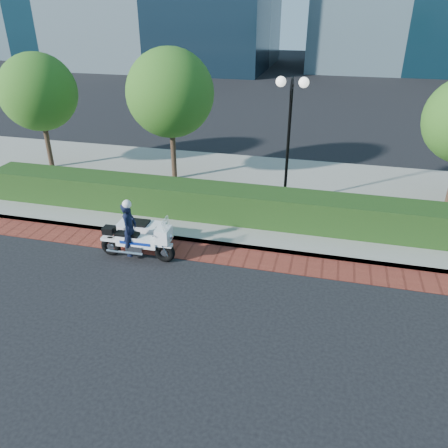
% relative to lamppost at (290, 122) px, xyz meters
% --- Properties ---
extents(ground, '(120.00, 120.00, 0.00)m').
position_rel_lamppost_xyz_m(ground, '(-1.00, -5.20, -2.96)').
color(ground, black).
rests_on(ground, ground).
extents(brick_strip, '(60.00, 1.00, 0.01)m').
position_rel_lamppost_xyz_m(brick_strip, '(-1.00, -3.70, -2.95)').
color(brick_strip, maroon).
rests_on(brick_strip, ground).
extents(sidewalk, '(60.00, 8.00, 0.15)m').
position_rel_lamppost_xyz_m(sidewalk, '(-1.00, 0.80, -2.88)').
color(sidewalk, gray).
rests_on(sidewalk, ground).
extents(hedge_main, '(18.00, 1.20, 1.00)m').
position_rel_lamppost_xyz_m(hedge_main, '(-1.00, -1.60, -2.31)').
color(hedge_main, '#113314').
rests_on(hedge_main, sidewalk).
extents(lamppost, '(1.02, 0.70, 4.21)m').
position_rel_lamppost_xyz_m(lamppost, '(0.00, 0.00, 0.00)').
color(lamppost, black).
rests_on(lamppost, sidewalk).
extents(tree_a, '(3.00, 3.00, 4.58)m').
position_rel_lamppost_xyz_m(tree_a, '(-10.00, 1.30, 0.26)').
color(tree_a, '#332319').
rests_on(tree_a, sidewalk).
extents(tree_b, '(3.20, 3.20, 4.89)m').
position_rel_lamppost_xyz_m(tree_b, '(-4.50, 1.30, 0.48)').
color(tree_b, '#332319').
rests_on(tree_b, sidewalk).
extents(police_motorcycle, '(2.18, 1.53, 1.76)m').
position_rel_lamppost_xyz_m(police_motorcycle, '(-3.61, -4.12, -2.36)').
color(police_motorcycle, black).
rests_on(police_motorcycle, ground).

